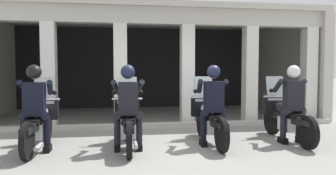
# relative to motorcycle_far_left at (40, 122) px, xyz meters

# --- Properties ---
(ground_plane) EXTENTS (80.00, 80.00, 0.00)m
(ground_plane) POSITION_rel_motorcycle_far_left_xyz_m (2.48, 3.12, -0.50)
(ground_plane) COLOR gray
(station_building) EXTENTS (10.22, 4.73, 3.31)m
(station_building) POSITION_rel_motorcycle_far_left_xyz_m (2.44, 4.65, 1.59)
(station_building) COLOR black
(station_building) RESTS_ON ground
(kerb_strip) EXTENTS (9.72, 0.24, 0.12)m
(kerb_strip) POSITION_rel_motorcycle_far_left_xyz_m (2.44, 1.80, -0.44)
(kerb_strip) COLOR #B7B5AD
(kerb_strip) RESTS_ON ground
(motorcycle_far_left) EXTENTS (0.62, 2.04, 1.35)m
(motorcycle_far_left) POSITION_rel_motorcycle_far_left_xyz_m (0.00, 0.00, 0.00)
(motorcycle_far_left) COLOR black
(motorcycle_far_left) RESTS_ON ground
(police_officer_far_left) EXTENTS (0.63, 0.61, 1.58)m
(police_officer_far_left) POSITION_rel_motorcycle_far_left_xyz_m (-0.00, -0.28, 0.44)
(police_officer_far_left) COLOR black
(police_officer_far_left) RESTS_ON ground
(motorcycle_center_left) EXTENTS (0.62, 2.04, 1.35)m
(motorcycle_center_left) POSITION_rel_motorcycle_far_left_xyz_m (1.66, -0.13, 0.00)
(motorcycle_center_left) COLOR black
(motorcycle_center_left) RESTS_ON ground
(police_officer_center_left) EXTENTS (0.63, 0.61, 1.58)m
(police_officer_center_left) POSITION_rel_motorcycle_far_left_xyz_m (1.66, -0.41, 0.44)
(police_officer_center_left) COLOR black
(police_officer_center_left) RESTS_ON ground
(motorcycle_center_right) EXTENTS (0.62, 2.04, 1.35)m
(motorcycle_center_right) POSITION_rel_motorcycle_far_left_xyz_m (3.31, -0.00, 0.00)
(motorcycle_center_right) COLOR black
(motorcycle_center_right) RESTS_ON ground
(police_officer_center_right) EXTENTS (0.63, 0.61, 1.58)m
(police_officer_center_right) POSITION_rel_motorcycle_far_left_xyz_m (3.31, -0.29, 0.44)
(police_officer_center_right) COLOR black
(police_officer_center_right) RESTS_ON ground
(motorcycle_far_right) EXTENTS (0.62, 2.04, 1.35)m
(motorcycle_far_right) POSITION_rel_motorcycle_far_left_xyz_m (4.97, -0.03, 0.00)
(motorcycle_far_right) COLOR black
(motorcycle_far_right) RESTS_ON ground
(police_officer_far_right) EXTENTS (0.63, 0.61, 1.58)m
(police_officer_far_right) POSITION_rel_motorcycle_far_left_xyz_m (4.97, -0.31, 0.44)
(police_officer_far_right) COLOR black
(police_officer_far_right) RESTS_ON ground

